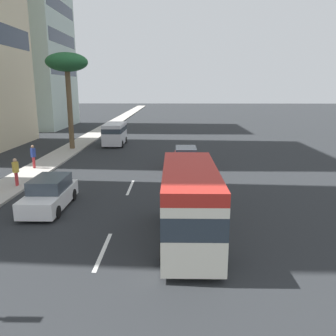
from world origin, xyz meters
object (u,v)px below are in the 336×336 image
Objects in this scene: car_second at (186,158)px; car_third at (50,194)px; minibus_fourth at (190,201)px; palm_tree at (67,65)px; pedestrian_near_lamp at (33,155)px; van_lead at (115,133)px; pedestrian_mid_block at (16,171)px.

car_second is 12.06m from car_third.
minibus_fourth is 24.48m from palm_tree.
pedestrian_near_lamp is 0.19× the size of palm_tree.
minibus_fourth is at bearing -114.16° from pedestrian_near_lamp.
van_lead is 1.12× the size of car_second.
palm_tree reaches higher than pedestrian_mid_block.
van_lead is 0.51× the size of palm_tree.
minibus_fourth is 0.72× the size of palm_tree.
pedestrian_mid_block is 0.19× the size of palm_tree.
car_third is at bearing -103.24° from pedestrian_mid_block.
pedestrian_near_lamp is at bearing 176.98° from palm_tree.
pedestrian_mid_block is (-5.79, 10.89, 0.35)m from car_second.
car_third is 9.50m from pedestrian_near_lamp.
car_second is (-10.54, -7.38, -0.58)m from van_lead.
car_second is 15.54m from palm_tree.
palm_tree is (7.64, 11.26, 7.50)m from car_second.
van_lead is at bearing 2.29° from pedestrian_near_lamp.
palm_tree reaches higher than car_second.
minibus_fourth reaches higher than car_third.
palm_tree reaches higher than pedestrian_near_lamp.
pedestrian_mid_block is (-4.81, -0.83, -0.01)m from pedestrian_near_lamp.
palm_tree reaches higher than minibus_fourth.
minibus_fourth reaches higher than pedestrian_mid_block.
van_lead is 8.45m from palm_tree.
van_lead reaches higher than pedestrian_near_lamp.
car_third is (-20.01, 0.09, -0.58)m from van_lead.
minibus_fourth is at bearing -91.32° from pedestrian_mid_block.
van_lead is at bearing 16.56° from minibus_fourth.
pedestrian_mid_block is 15.23m from palm_tree.
van_lead is 1.06× the size of car_third.
car_second is at bearing 35.00° from van_lead.
palm_tree is at bearing 19.88° from pedestrian_near_lamp.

